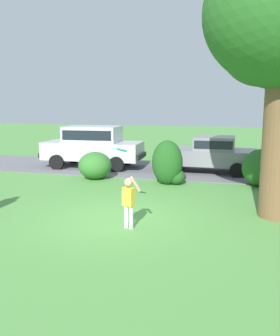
# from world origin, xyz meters

# --- Properties ---
(ground_plane) EXTENTS (80.00, 80.00, 0.00)m
(ground_plane) POSITION_xyz_m (0.00, 0.00, 0.00)
(ground_plane) COLOR #518E42
(driveway_strip) EXTENTS (28.00, 4.40, 0.02)m
(driveway_strip) POSITION_xyz_m (0.00, 7.10, 0.01)
(driveway_strip) COLOR slate
(driveway_strip) RESTS_ON ground
(shrub_near_tree) EXTENTS (1.31, 1.31, 1.07)m
(shrub_near_tree) POSITION_xyz_m (-2.40, 4.53, 0.50)
(shrub_near_tree) COLOR #33702B
(shrub_near_tree) RESTS_ON ground
(shrub_centre_left) EXTENTS (1.22, 0.98, 1.63)m
(shrub_centre_left) POSITION_xyz_m (0.56, 4.26, 0.75)
(shrub_centre_left) COLOR #1E511C
(shrub_centre_left) RESTS_ON ground
(shrub_centre) EXTENTS (1.35, 1.46, 1.34)m
(shrub_centre) POSITION_xyz_m (3.83, 4.80, 0.67)
(shrub_centre) COLOR #286023
(shrub_centre) RESTS_ON ground
(parked_sedan) EXTENTS (4.42, 2.14, 1.56)m
(parked_sedan) POSITION_xyz_m (1.84, 7.04, 0.85)
(parked_sedan) COLOR gray
(parked_sedan) RESTS_ON ground
(parked_suv) EXTENTS (4.75, 2.21, 1.92)m
(parked_suv) POSITION_xyz_m (-3.46, 6.93, 1.08)
(parked_suv) COLOR silver
(parked_suv) RESTS_ON ground
(child_thrower) EXTENTS (0.48, 0.24, 1.29)m
(child_thrower) POSITION_xyz_m (0.47, -0.67, 0.72)
(child_thrower) COLOR white
(child_thrower) RESTS_ON ground
(frisbee) EXTENTS (0.30, 0.27, 0.16)m
(frisbee) POSITION_xyz_m (-0.04, 0.46, 1.73)
(frisbee) COLOR #1EB7B2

